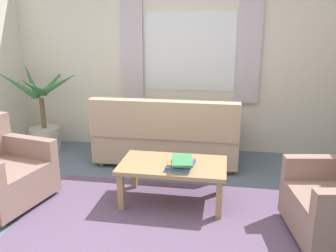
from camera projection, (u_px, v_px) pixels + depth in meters
ground_plane at (162, 224)px, 3.35m from camera, size 6.24×6.24×0.00m
wall_back at (190, 62)px, 5.14m from camera, size 5.32×0.12×2.60m
window_with_curtains at (189, 52)px, 5.02m from camera, size 1.98×0.07×1.40m
area_rug at (162, 224)px, 3.35m from camera, size 2.74×1.81×0.01m
couch at (167, 137)px, 4.76m from camera, size 1.90×0.82×0.92m
coffee_table at (173, 169)px, 3.67m from camera, size 1.10×0.64×0.44m
book_stack_on_table at (181, 163)px, 3.53m from camera, size 0.28×0.36×0.09m
potted_plant at (43, 121)px, 5.22m from camera, size 1.20×1.18×1.29m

